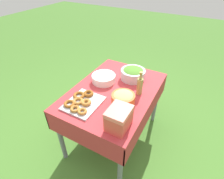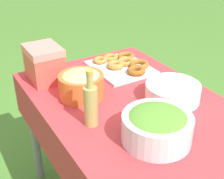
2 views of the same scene
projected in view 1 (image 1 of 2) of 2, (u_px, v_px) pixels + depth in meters
The scene contains 8 objects.
ground_plane at pixel (114, 136), 2.32m from camera, with size 14.00×14.00×0.00m, color #477A2D.
picnic_table at pixel (114, 98), 1.93m from camera, with size 1.20×0.83×0.76m.
salad_bowl at pixel (133, 73), 2.01m from camera, with size 0.28×0.28×0.13m.
pasta_bowl at pixel (123, 99), 1.64m from camera, with size 0.22×0.22×0.14m.
donut_platter at pixel (82, 102), 1.68m from camera, with size 0.37×0.32×0.05m.
plate_stack at pixel (104, 78), 1.98m from camera, with size 0.27×0.27×0.08m.
olive_oil_bottle at pixel (140, 85), 1.76m from camera, with size 0.06×0.06×0.26m.
cooler_box at pixel (119, 118), 1.40m from camera, with size 0.21×0.17×0.19m.
Camera 1 is at (-1.32, -0.70, 1.88)m, focal length 28.00 mm.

